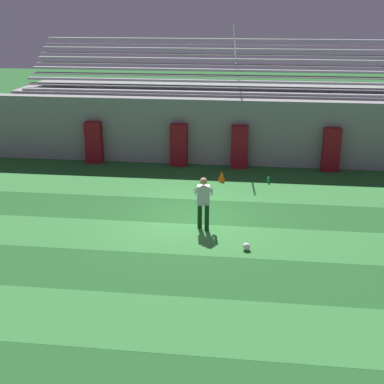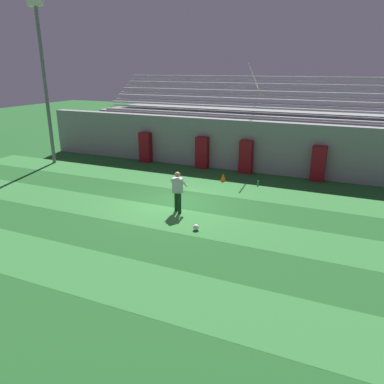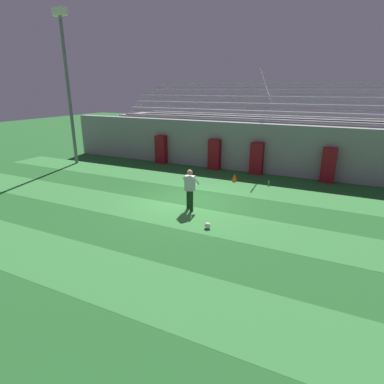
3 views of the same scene
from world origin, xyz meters
name	(u,v)px [view 2 (image 2 of 3)]	position (x,y,z in m)	size (l,w,h in m)	color
ground_plane	(177,204)	(0.00, 0.00, 0.00)	(80.00, 80.00, 0.00)	#236028
turf_stripe_near	(84,270)	(0.00, -6.00, 0.00)	(28.00, 2.22, 0.01)	#38843D
turf_stripe_mid	(159,217)	(0.00, -1.56, 0.00)	(28.00, 2.22, 0.01)	#38843D
turf_stripe_far	(202,185)	(0.00, 2.87, 0.00)	(28.00, 2.22, 0.01)	#38843D
back_wall	(227,144)	(0.00, 6.50, 1.40)	(24.00, 0.60, 2.80)	gray
padding_pillar_gate_left	(202,153)	(-1.29, 5.95, 0.90)	(0.70, 0.44, 1.80)	maroon
padding_pillar_gate_right	(246,157)	(1.29, 5.95, 0.90)	(0.70, 0.44, 1.80)	maroon
padding_pillar_far_left	(145,147)	(-5.02, 5.95, 0.90)	(0.70, 0.44, 1.80)	maroon
padding_pillar_far_right	(318,164)	(5.06, 5.95, 0.90)	(0.70, 0.44, 1.80)	maroon
bleacher_stand	(241,135)	(0.00, 9.19, 1.51)	(18.00, 4.75, 5.83)	gray
floodlight_pole	(43,65)	(-10.01, 3.49, 5.64)	(0.90, 0.36, 9.07)	slate
goalkeeper	(178,189)	(0.46, -0.79, 0.95)	(0.61, 0.58, 1.67)	#143319
soccer_ball	(196,227)	(1.83, -2.14, 0.11)	(0.22, 0.22, 0.22)	white
traffic_cone	(223,177)	(0.69, 3.98, 0.21)	(0.30, 0.30, 0.42)	orange
water_bottle	(258,183)	(2.50, 3.98, 0.12)	(0.07, 0.07, 0.24)	green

